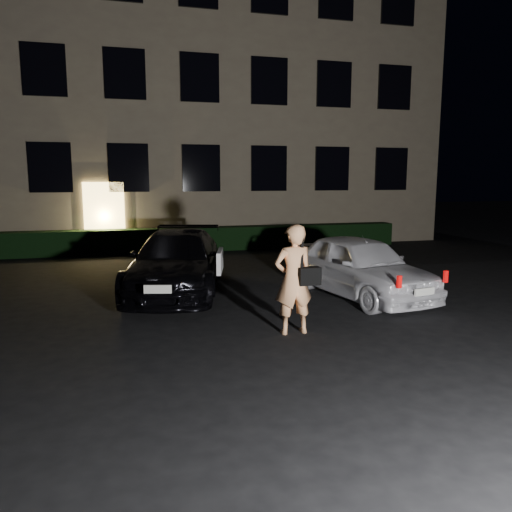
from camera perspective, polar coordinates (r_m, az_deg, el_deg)
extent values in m
plane|color=black|center=(8.54, 5.29, -9.27)|extent=(80.00, 80.00, 0.00)
cube|color=#776855|center=(23.02, -7.99, 17.23)|extent=(20.00, 8.00, 12.00)
cube|color=#FFD26D|center=(18.61, -16.92, 4.23)|extent=(1.40, 0.10, 2.50)
cube|color=black|center=(18.70, -22.45, 9.34)|extent=(1.40, 0.10, 1.70)
cube|color=black|center=(18.55, -14.36, 9.74)|extent=(1.40, 0.10, 1.70)
cube|color=black|center=(18.76, -6.27, 9.95)|extent=(1.40, 0.10, 1.70)
cube|color=black|center=(19.32, 1.49, 9.97)|extent=(1.40, 0.10, 1.70)
cube|color=black|center=(20.21, 8.69, 9.83)|extent=(1.40, 0.10, 1.70)
cube|color=black|center=(21.37, 15.19, 9.57)|extent=(1.40, 0.10, 1.70)
cube|color=black|center=(19.03, -23.06, 19.00)|extent=(1.40, 0.10, 1.70)
cube|color=black|center=(18.88, -14.76, 19.49)|extent=(1.40, 0.10, 1.70)
cube|color=black|center=(19.09, -6.45, 19.60)|extent=(1.40, 0.10, 1.70)
cube|color=black|center=(19.64, 1.53, 19.35)|extent=(1.40, 0.10, 1.70)
cube|color=black|center=(20.51, 8.91, 18.80)|extent=(1.40, 0.10, 1.70)
cube|color=black|center=(21.66, 15.55, 18.06)|extent=(1.40, 0.10, 1.70)
cube|color=black|center=(22.40, 15.94, 26.15)|extent=(1.40, 0.10, 1.70)
cube|color=black|center=(18.46, -5.93, 1.96)|extent=(15.00, 0.70, 0.85)
imported|color=black|center=(11.87, -9.00, -0.65)|extent=(3.10, 5.19, 1.41)
cube|color=white|center=(10.86, -4.13, -0.56)|extent=(0.33, 1.00, 0.47)
cube|color=silver|center=(9.45, -11.16, -3.74)|extent=(0.51, 0.17, 0.16)
imported|color=white|center=(11.44, 11.78, -1.14)|extent=(2.37, 4.31, 1.39)
cube|color=red|center=(9.59, 16.05, -2.86)|extent=(0.09, 0.07, 0.23)
cube|color=red|center=(10.38, 20.86, -2.21)|extent=(0.09, 0.07, 0.23)
cube|color=silver|center=(9.99, 18.70, -3.88)|extent=(0.46, 0.13, 0.14)
imported|color=#FCAE73|center=(8.53, 4.30, -2.69)|extent=(0.71, 0.49, 1.89)
cube|color=black|center=(8.49, 6.10, -2.29)|extent=(0.39, 0.19, 0.30)
cube|color=black|center=(8.40, 5.23, 0.57)|extent=(0.05, 0.07, 0.59)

